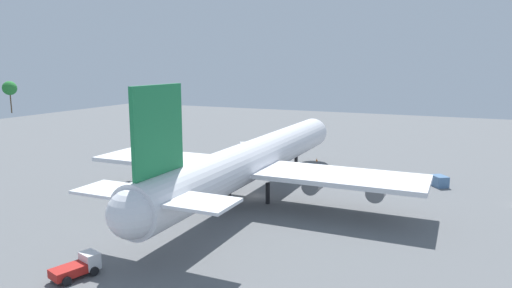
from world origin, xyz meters
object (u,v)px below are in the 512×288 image
Objects in this scene: catering_truck at (243,147)px; safety_cone_nose at (317,160)px; cargo_airplane at (255,159)px; cargo_loader at (78,267)px; cargo_container_fore at (439,181)px.

safety_cone_nose is (-3.77, -20.37, -0.86)m from catering_truck.
cargo_airplane is 31.84m from safety_cone_nose.
cargo_airplane is 13.12× the size of cargo_loader.
cargo_airplane is at bearing -7.90° from cargo_loader.
catering_truck reaches higher than cargo_container_fore.
cargo_loader is 65.75m from safety_cone_nose.
catering_truck reaches higher than cargo_loader.
cargo_airplane reaches higher than cargo_loader.
catering_truck is 20.73m from safety_cone_nose.
catering_truck reaches higher than safety_cone_nose.
cargo_loader is at bearing 148.81° from cargo_container_fore.
catering_truck is (35.01, 19.15, -5.19)m from cargo_airplane.
catering_truck is 49.38m from cargo_container_fore.
cargo_loader is 1.23× the size of catering_truck.
cargo_airplane is 16.15× the size of catering_truck.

